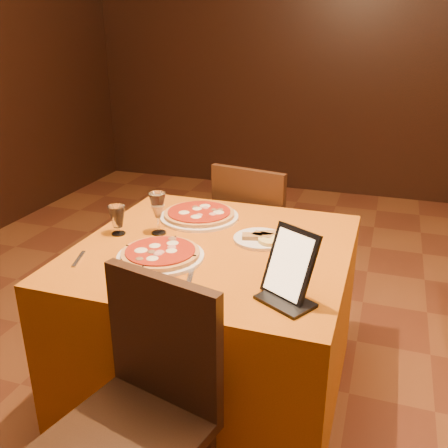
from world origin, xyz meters
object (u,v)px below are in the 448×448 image
(pizza_far, at_px, (199,215))
(water_glass, at_px, (117,220))
(chair_main_far, at_px, (262,237))
(pizza_near, at_px, (161,255))
(main_table, at_px, (215,323))
(tablet, at_px, (290,264))
(chair_main_near, at_px, (127,437))
(wine_glass, at_px, (158,213))

(pizza_far, distance_m, water_glass, 0.40)
(chair_main_far, bearing_deg, pizza_near, 92.06)
(main_table, bearing_deg, chair_main_far, 90.00)
(pizza_far, bearing_deg, water_glass, -131.73)
(main_table, xyz_separation_m, tablet, (0.38, -0.31, 0.49))
(pizza_near, bearing_deg, water_glass, 149.85)
(chair_main_near, bearing_deg, tablet, 65.17)
(tablet, bearing_deg, pizza_near, -163.42)
(wine_glass, relative_size, water_glass, 1.46)
(pizza_far, height_order, wine_glass, wine_glass)
(pizza_near, xyz_separation_m, water_glass, (-0.28, 0.16, 0.05))
(main_table, bearing_deg, wine_glass, 170.56)
(chair_main_near, bearing_deg, wine_glass, 122.18)
(main_table, height_order, pizza_near, pizza_near)
(chair_main_far, distance_m, pizza_near, 1.05)
(wine_glass, bearing_deg, chair_main_far, 70.42)
(main_table, relative_size, pizza_near, 3.21)
(chair_main_near, relative_size, water_glass, 7.00)
(pizza_near, relative_size, water_glass, 2.63)
(chair_main_far, distance_m, pizza_far, 0.64)
(pizza_far, relative_size, water_glass, 2.85)
(chair_main_far, bearing_deg, water_glass, 73.38)
(wine_glass, bearing_deg, water_glass, -158.49)
(wine_glass, height_order, tablet, tablet)
(water_glass, bearing_deg, main_table, 2.51)
(pizza_near, height_order, pizza_far, same)
(wine_glass, xyz_separation_m, water_glass, (-0.16, -0.06, -0.03))
(pizza_near, bearing_deg, wine_glass, 116.98)
(chair_main_far, relative_size, water_glass, 7.00)
(chair_main_near, xyz_separation_m, wine_glass, (-0.27, 0.83, 0.39))
(main_table, relative_size, chair_main_far, 1.21)
(pizza_far, height_order, tablet, tablet)
(pizza_far, bearing_deg, tablet, -46.79)
(pizza_near, distance_m, tablet, 0.56)
(main_table, bearing_deg, tablet, -39.43)
(chair_main_near, xyz_separation_m, pizza_far, (-0.17, 1.06, 0.31))
(pizza_near, xyz_separation_m, wine_glass, (-0.12, 0.23, 0.08))
(wine_glass, bearing_deg, tablet, -28.66)
(pizza_far, bearing_deg, chair_main_far, 72.09)
(main_table, distance_m, chair_main_far, 0.82)
(water_glass, xyz_separation_m, tablet, (0.81, -0.29, 0.06))
(pizza_far, xyz_separation_m, water_glass, (-0.26, -0.30, 0.05))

